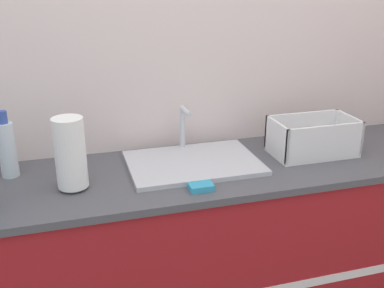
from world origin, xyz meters
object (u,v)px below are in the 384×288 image
at_px(paper_towel_roll, 70,154).
at_px(dish_rack, 313,140).
at_px(sink, 193,161).
at_px(bottle_clear, 7,148).

relative_size(paper_towel_roll, dish_rack, 0.75).
bearing_deg(paper_towel_roll, sink, 10.49).
bearing_deg(dish_rack, paper_towel_roll, -176.47).
height_order(paper_towel_roll, bottle_clear, paper_towel_roll).
bearing_deg(sink, bottle_clear, 172.65).
xyz_separation_m(sink, paper_towel_roll, (-0.50, -0.09, 0.13)).
height_order(sink, paper_towel_roll, paper_towel_roll).
xyz_separation_m(paper_towel_roll, bottle_clear, (-0.24, 0.19, -0.02)).
relative_size(dish_rack, bottle_clear, 1.36).
xyz_separation_m(sink, dish_rack, (0.55, -0.03, 0.05)).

